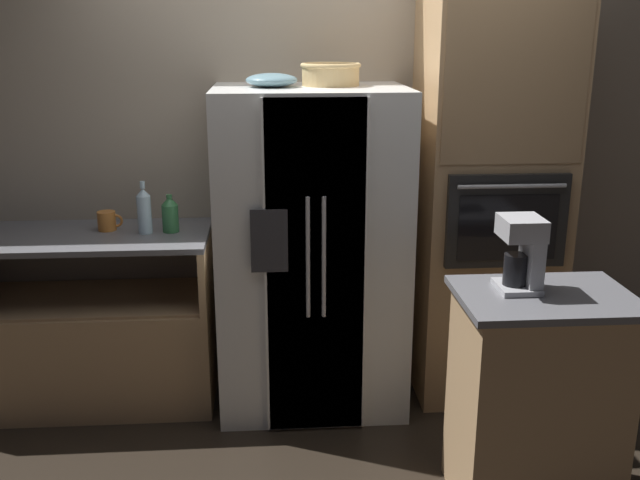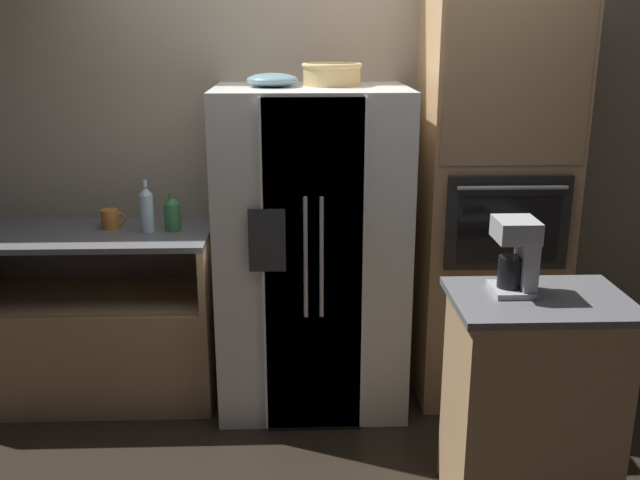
{
  "view_description": "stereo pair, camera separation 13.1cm",
  "coord_description": "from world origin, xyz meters",
  "px_view_note": "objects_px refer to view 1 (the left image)",
  "views": [
    {
      "loc": [
        -0.29,
        -3.55,
        1.98
      ],
      "look_at": [
        -0.04,
        -0.04,
        0.94
      ],
      "focal_mm": 40.0,
      "sensor_mm": 36.0,
      "label": 1
    },
    {
      "loc": [
        -0.16,
        -3.56,
        1.98
      ],
      "look_at": [
        -0.04,
        -0.04,
        0.94
      ],
      "focal_mm": 40.0,
      "sensor_mm": 36.0,
      "label": 2
    }
  ],
  "objects_px": {
    "wall_oven": "(489,194)",
    "mug": "(107,221)",
    "bottle_wide": "(170,214)",
    "coffee_maker": "(524,251)",
    "fruit_bowl": "(272,80)",
    "refrigerator": "(311,251)",
    "bottle_short": "(144,210)",
    "wicker_basket": "(331,73)"
  },
  "relations": [
    {
      "from": "wall_oven",
      "to": "mug",
      "type": "distance_m",
      "value": 2.05
    },
    {
      "from": "bottle_wide",
      "to": "coffee_maker",
      "type": "bearing_deg",
      "value": -33.52
    },
    {
      "from": "fruit_bowl",
      "to": "mug",
      "type": "distance_m",
      "value": 1.16
    },
    {
      "from": "mug",
      "to": "refrigerator",
      "type": "bearing_deg",
      "value": -7.42
    },
    {
      "from": "coffee_maker",
      "to": "fruit_bowl",
      "type": "bearing_deg",
      "value": 136.24
    },
    {
      "from": "bottle_short",
      "to": "mug",
      "type": "relative_size",
      "value": 2.08
    },
    {
      "from": "fruit_bowl",
      "to": "refrigerator",
      "type": "bearing_deg",
      "value": -5.58
    },
    {
      "from": "bottle_wide",
      "to": "mug",
      "type": "relative_size",
      "value": 1.51
    },
    {
      "from": "wall_oven",
      "to": "fruit_bowl",
      "type": "bearing_deg",
      "value": -177.84
    },
    {
      "from": "bottle_short",
      "to": "bottle_wide",
      "type": "height_order",
      "value": "bottle_short"
    },
    {
      "from": "bottle_short",
      "to": "wall_oven",
      "type": "bearing_deg",
      "value": -0.19
    },
    {
      "from": "coffee_maker",
      "to": "mug",
      "type": "bearing_deg",
      "value": 150.29
    },
    {
      "from": "bottle_wide",
      "to": "wicker_basket",
      "type": "bearing_deg",
      "value": -0.48
    },
    {
      "from": "refrigerator",
      "to": "coffee_maker",
      "type": "xyz_separation_m",
      "value": [
        0.8,
        -0.93,
        0.27
      ]
    },
    {
      "from": "refrigerator",
      "to": "bottle_wide",
      "type": "distance_m",
      "value": 0.77
    },
    {
      "from": "fruit_bowl",
      "to": "bottle_short",
      "type": "relative_size",
      "value": 0.93
    },
    {
      "from": "mug",
      "to": "coffee_maker",
      "type": "xyz_separation_m",
      "value": [
        1.88,
        -1.08,
        0.13
      ]
    },
    {
      "from": "refrigerator",
      "to": "wall_oven",
      "type": "height_order",
      "value": "wall_oven"
    },
    {
      "from": "mug",
      "to": "bottle_short",
      "type": "bearing_deg",
      "value": -19.05
    },
    {
      "from": "wall_oven",
      "to": "mug",
      "type": "bearing_deg",
      "value": 177.8
    },
    {
      "from": "refrigerator",
      "to": "bottle_short",
      "type": "relative_size",
      "value": 6.13
    },
    {
      "from": "bottle_wide",
      "to": "mug",
      "type": "height_order",
      "value": "bottle_wide"
    },
    {
      "from": "mug",
      "to": "coffee_maker",
      "type": "relative_size",
      "value": 0.44
    },
    {
      "from": "coffee_maker",
      "to": "bottle_short",
      "type": "bearing_deg",
      "value": 149.08
    },
    {
      "from": "wicker_basket",
      "to": "bottle_wide",
      "type": "bearing_deg",
      "value": 179.52
    },
    {
      "from": "wicker_basket",
      "to": "bottle_wide",
      "type": "height_order",
      "value": "wicker_basket"
    },
    {
      "from": "fruit_bowl",
      "to": "bottle_wide",
      "type": "xyz_separation_m",
      "value": [
        -0.55,
        0.07,
        -0.69
      ]
    },
    {
      "from": "coffee_maker",
      "to": "refrigerator",
      "type": "bearing_deg",
      "value": 130.69
    },
    {
      "from": "wicker_basket",
      "to": "refrigerator",
      "type": "bearing_deg",
      "value": -143.05
    },
    {
      "from": "refrigerator",
      "to": "bottle_wide",
      "type": "xyz_separation_m",
      "value": [
        -0.74,
        0.09,
        0.19
      ]
    },
    {
      "from": "refrigerator",
      "to": "mug",
      "type": "distance_m",
      "value": 1.1
    },
    {
      "from": "wall_oven",
      "to": "mug",
      "type": "xyz_separation_m",
      "value": [
        -2.04,
        0.08,
        -0.13
      ]
    },
    {
      "from": "fruit_bowl",
      "to": "wicker_basket",
      "type": "bearing_deg",
      "value": 11.7
    },
    {
      "from": "bottle_wide",
      "to": "bottle_short",
      "type": "bearing_deg",
      "value": -171.39
    },
    {
      "from": "bottle_short",
      "to": "mug",
      "type": "bearing_deg",
      "value": 160.95
    },
    {
      "from": "wicker_basket",
      "to": "bottle_wide",
      "type": "relative_size",
      "value": 1.52
    },
    {
      "from": "wall_oven",
      "to": "mug",
      "type": "height_order",
      "value": "wall_oven"
    },
    {
      "from": "wall_oven",
      "to": "fruit_bowl",
      "type": "xyz_separation_m",
      "value": [
        -1.15,
        -0.04,
        0.6
      ]
    },
    {
      "from": "fruit_bowl",
      "to": "mug",
      "type": "height_order",
      "value": "fruit_bowl"
    },
    {
      "from": "wicker_basket",
      "to": "bottle_short",
      "type": "bearing_deg",
      "value": -179.26
    },
    {
      "from": "wall_oven",
      "to": "bottle_wide",
      "type": "xyz_separation_m",
      "value": [
        -1.7,
        0.03,
        -0.09
      ]
    },
    {
      "from": "fruit_bowl",
      "to": "bottle_short",
      "type": "xyz_separation_m",
      "value": [
        -0.68,
        0.05,
        -0.67
      ]
    }
  ]
}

